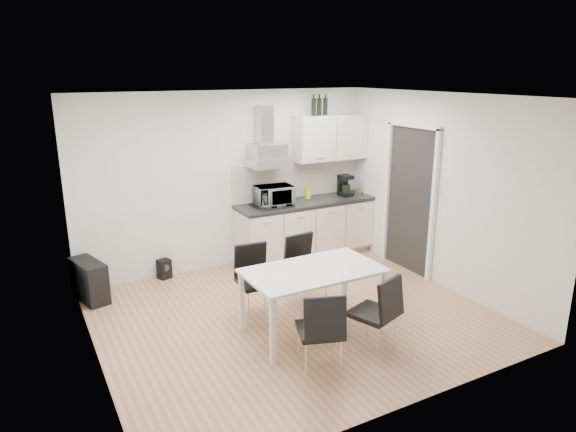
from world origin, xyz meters
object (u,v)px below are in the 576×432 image
object	(u,v)px
chair_far_left	(257,283)
guitar_amp	(89,281)
kitchenette	(306,206)
chair_near_left	(320,331)
chair_far_right	(307,271)
chair_near_right	(373,314)
dining_table	(313,276)
floor_speaker	(164,269)

from	to	relation	value
chair_far_left	guitar_amp	world-z (taller)	chair_far_left
kitchenette	chair_near_left	distance (m)	3.31
chair_far_right	chair_near_right	size ratio (longest dim) A/B	1.00
dining_table	guitar_amp	size ratio (longest dim) A/B	2.22
kitchenette	chair_far_right	xyz separation A→B (m)	(-0.87, -1.51, -0.39)
chair_far_left	floor_speaker	xyz separation A→B (m)	(-0.65, 1.71, -0.30)
dining_table	chair_near_left	size ratio (longest dim) A/B	1.72
guitar_amp	chair_far_right	bearing A→B (deg)	-45.97
chair_near_right	chair_far_right	bearing A→B (deg)	70.10
dining_table	chair_near_right	world-z (taller)	chair_near_right
dining_table	guitar_amp	world-z (taller)	dining_table
chair_far_left	dining_table	bearing A→B (deg)	127.62
kitchenette	chair_far_left	bearing A→B (deg)	-135.86
dining_table	chair_far_left	xyz separation A→B (m)	(-0.41, 0.61, -0.24)
dining_table	chair_far_right	world-z (taller)	chair_far_right
chair_near_left	floor_speaker	bearing A→B (deg)	121.79
chair_far_right	chair_near_right	xyz separation A→B (m)	(-0.01, -1.35, 0.00)
kitchenette	guitar_amp	bearing A→B (deg)	-178.52
kitchenette	guitar_amp	world-z (taller)	kitchenette
chair_near_right	guitar_amp	distance (m)	3.67
chair_near_left	chair_near_right	xyz separation A→B (m)	(0.67, 0.04, 0.00)
chair_far_right	guitar_amp	size ratio (longest dim) A/B	1.29
chair_far_left	chair_near_left	xyz separation A→B (m)	(0.04, -1.35, 0.00)
guitar_amp	chair_near_left	bearing A→B (deg)	-73.80
chair_near_right	dining_table	bearing A→B (deg)	94.12
guitar_amp	floor_speaker	distance (m)	1.07
chair_far_left	chair_far_right	size ratio (longest dim) A/B	1.00
chair_far_left	kitchenette	bearing A→B (deg)	-131.82
chair_near_left	dining_table	bearing A→B (deg)	82.55
floor_speaker	guitar_amp	bearing A→B (deg)	175.51
kitchenette	dining_table	size ratio (longest dim) A/B	1.67
chair_far_left	chair_near_right	bearing A→B (deg)	122.54
chair_far_right	guitar_amp	bearing A→B (deg)	-35.96
chair_far_left	chair_near_right	xyz separation A→B (m)	(0.71, -1.31, 0.00)
chair_far_left	chair_near_right	world-z (taller)	same
dining_table	chair_near_right	xyz separation A→B (m)	(0.30, -0.70, -0.24)
floor_speaker	chair_near_left	bearing A→B (deg)	-95.28
chair_far_left	chair_near_left	distance (m)	1.35
dining_table	chair_near_left	world-z (taller)	chair_near_left
dining_table	chair_far_right	bearing A→B (deg)	64.02
chair_near_left	floor_speaker	world-z (taller)	chair_near_left
dining_table	chair_far_right	size ratio (longest dim) A/B	1.72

